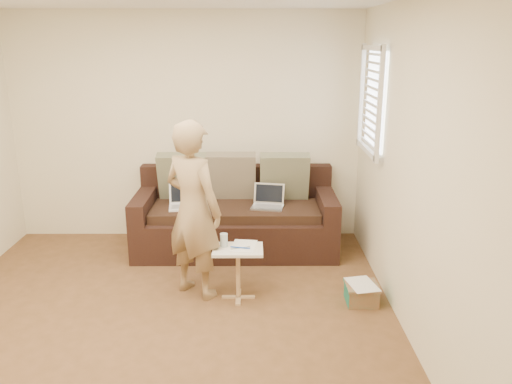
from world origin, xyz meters
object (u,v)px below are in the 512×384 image
at_px(side_table, 238,273).
at_px(laptop_white, 186,208).
at_px(striped_box, 361,293).
at_px(laptop_silver, 267,208).
at_px(person, 193,210).
at_px(drinking_glass, 224,240).
at_px(sofa, 235,213).

bearing_deg(side_table, laptop_white, 118.95).
bearing_deg(side_table, striped_box, -4.66).
relative_size(laptop_silver, striped_box, 1.17).
distance_m(laptop_white, person, 1.03).
height_order(person, side_table, person).
distance_m(laptop_silver, laptop_white, 0.88).
xyz_separation_m(laptop_silver, laptop_white, (-0.88, 0.00, 0.00)).
distance_m(side_table, drinking_glass, 0.33).
height_order(laptop_silver, person, person).
relative_size(laptop_white, side_table, 0.75).
xyz_separation_m(sofa, striped_box, (1.17, -1.26, -0.33)).
distance_m(sofa, striped_box, 1.75).
xyz_separation_m(laptop_silver, side_table, (-0.29, -1.07, -0.27)).
bearing_deg(side_table, sofa, 93.01).
relative_size(laptop_white, striped_box, 1.27).
bearing_deg(laptop_silver, laptop_white, -169.11).
bearing_deg(person, side_table, -161.20).
height_order(person, drinking_glass, person).
xyz_separation_m(person, drinking_glass, (0.27, -0.07, -0.27)).
xyz_separation_m(laptop_white, side_table, (0.59, -1.07, -0.27)).
height_order(person, striped_box, person).
distance_m(laptop_white, side_table, 1.26).
xyz_separation_m(side_table, drinking_glass, (-0.13, 0.05, 0.31)).
bearing_deg(drinking_glass, person, 166.39).
bearing_deg(side_table, laptop_silver, 74.87).
relative_size(laptop_silver, person, 0.21).
relative_size(sofa, laptop_white, 5.99).
xyz_separation_m(laptop_silver, striped_box, (0.82, -1.16, -0.43)).
xyz_separation_m(laptop_white, drinking_glass, (0.47, -1.03, 0.03)).
height_order(sofa, drinking_glass, sofa).
relative_size(drinking_glass, striped_box, 0.41).
distance_m(laptop_silver, side_table, 1.14).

